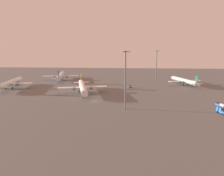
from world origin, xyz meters
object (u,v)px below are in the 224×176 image
(airplane_terminal_side, at_px, (61,76))
(apron_light_west, at_px, (156,64))
(airplane_near_gate, at_px, (10,83))
(airplane_mid_apron, at_px, (185,81))
(fuel_truck, at_px, (221,105))
(catering_truck, at_px, (222,110))
(airplane_far_stand, at_px, (83,87))
(apron_light_east, at_px, (125,77))
(pushback_tug, at_px, (130,87))

(airplane_terminal_side, bearing_deg, apron_light_west, -10.68)
(airplane_near_gate, relative_size, airplane_mid_apron, 1.18)
(fuel_truck, bearing_deg, catering_truck, -125.19)
(catering_truck, height_order, apron_light_west, apron_light_west)
(airplane_far_stand, xyz_separation_m, airplane_terminal_side, (-34.61, 58.26, -0.02))
(catering_truck, bearing_deg, airplane_far_stand, -42.56)
(apron_light_east, bearing_deg, airplane_mid_apron, 55.70)
(pushback_tug, bearing_deg, apron_light_east, -129.14)
(airplane_near_gate, distance_m, pushback_tug, 96.99)
(catering_truck, relative_size, pushback_tug, 1.71)
(airplane_far_stand, xyz_separation_m, catering_truck, (79.90, -42.16, -2.91))
(apron_light_east, bearing_deg, airplane_far_stand, 129.43)
(apron_light_west, bearing_deg, airplane_near_gate, -159.13)
(airplane_far_stand, bearing_deg, airplane_mid_apron, -170.30)
(airplane_terminal_side, relative_size, apron_light_west, 1.53)
(fuel_truck, bearing_deg, apron_light_east, 173.46)
(airplane_mid_apron, height_order, apron_light_west, apron_light_west)
(airplane_near_gate, relative_size, apron_light_east, 1.45)
(pushback_tug, xyz_separation_m, fuel_truck, (49.96, -52.97, 0.30))
(apron_light_west, bearing_deg, catering_truck, -79.39)
(airplane_far_stand, bearing_deg, fuel_truck, 145.01)
(catering_truck, xyz_separation_m, apron_light_west, (-19.09, 101.91, 15.29))
(airplane_near_gate, xyz_separation_m, fuel_truck, (146.43, -43.55, -3.04))
(airplane_far_stand, distance_m, airplane_terminal_side, 67.77)
(airplane_far_stand, relative_size, airplane_near_gate, 1.00)
(airplane_terminal_side, bearing_deg, airplane_near_gate, -132.80)
(fuel_truck, distance_m, apron_light_west, 94.68)
(apron_light_west, bearing_deg, airplane_terminal_side, -179.10)
(airplane_mid_apron, height_order, fuel_truck, airplane_mid_apron)
(fuel_truck, xyz_separation_m, apron_light_east, (-53.30, -7.11, 16.20))
(pushback_tug, bearing_deg, airplane_terminal_side, 116.52)
(airplane_mid_apron, xyz_separation_m, apron_light_east, (-51.75, -75.86, 13.73))
(airplane_near_gate, distance_m, catering_truck, 152.33)
(airplane_near_gate, distance_m, fuel_truck, 152.80)
(airplane_terminal_side, xyz_separation_m, apron_light_east, (65.65, -96.00, 13.10))
(airplane_far_stand, relative_size, airplane_terminal_side, 1.00)
(apron_light_east, bearing_deg, pushback_tug, 86.82)
(airplane_far_stand, distance_m, pushback_tug, 41.13)
(airplane_terminal_side, bearing_deg, pushback_tug, -39.09)
(airplane_near_gate, xyz_separation_m, airplane_mid_apron, (144.89, 25.21, -0.57))
(pushback_tug, height_order, fuel_truck, fuel_truck)
(airplane_far_stand, height_order, pushback_tug, airplane_far_stand)
(apron_light_west, xyz_separation_m, apron_light_east, (-29.77, -97.50, 0.70))
(airplane_mid_apron, distance_m, catering_truck, 80.35)
(airplane_near_gate, xyz_separation_m, airplane_terminal_side, (27.49, 45.35, 0.06))
(apron_light_west, relative_size, apron_light_east, 0.96)
(airplane_near_gate, height_order, airplane_mid_apron, airplane_near_gate)
(apron_light_east, bearing_deg, fuel_truck, 7.59)
(fuel_truck, bearing_deg, airplane_near_gate, 149.30)
(airplane_mid_apron, distance_m, apron_light_west, 33.49)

